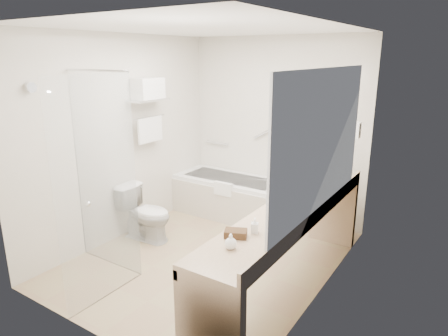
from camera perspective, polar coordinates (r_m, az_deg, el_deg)
The scene contains 25 objects.
floor at distance 4.71m, azimuth -2.05°, elevation -12.63°, with size 3.20×3.20×0.00m, color #9F8A62.
ceiling at distance 4.15m, azimuth -2.40°, elevation 19.34°, with size 2.60×3.20×0.10m, color white.
wall_back at distance 5.61m, azimuth 7.32°, elevation 5.50°, with size 2.60×0.10×2.50m, color beige.
wall_front at distance 3.15m, azimuth -19.33°, elevation -3.54°, with size 2.60×0.10×2.50m, color beige.
wall_left at distance 5.11m, azimuth -14.23°, elevation 4.11°, with size 0.10×3.20×2.50m, color beige.
wall_right at distance 3.69m, azimuth 14.52°, elevation -0.35°, with size 0.10×3.20×2.50m, color beige.
bathtub at distance 5.79m, azimuth 0.95°, elevation -4.03°, with size 1.60×0.73×0.59m.
grab_bar_short at distance 6.10m, azimuth -0.99°, elevation 3.59°, with size 0.03×0.03×0.40m, color silver.
grab_bar_long at distance 5.60m, azimuth 6.67°, elevation 5.50°, with size 0.03×0.03×0.60m, color silver.
shower_enclosure at distance 4.07m, azimuth -17.12°, elevation -1.73°, with size 0.96×0.91×2.11m.
towel_shelf at distance 5.18m, azimuth -10.75°, elevation 10.13°, with size 0.24×0.55×0.81m.
vanity_counter at distance 3.86m, azimuth 9.23°, elevation -8.98°, with size 0.55×2.70×0.95m.
sink at distance 4.12m, azimuth 12.03°, elevation -4.77°, with size 0.40×0.52×0.14m, color silver.
faucet at distance 4.04m, azimuth 14.03°, elevation -3.67°, with size 0.03×0.03×0.14m, color silver.
mirror at distance 3.48m, azimuth 13.89°, elevation 3.84°, with size 0.02×2.00×1.20m, color #B3B7C0.
hairdryer_unit at distance 4.64m, azimuth 18.37°, elevation 5.16°, with size 0.08×0.10×0.18m, color white.
toilet at distance 5.11m, azimuth -11.08°, elevation -6.41°, with size 0.39×0.69×0.68m, color silver.
amenity_basket at distance 3.21m, azimuth 1.68°, elevation -9.33°, with size 0.18×0.12×0.06m, color #483019.
soap_bottle_a at distance 3.29m, azimuth 4.39°, elevation -8.76°, with size 0.06×0.13×0.06m, color white.
soap_bottle_b at distance 3.03m, azimuth 0.96°, elevation -10.65°, with size 0.09×0.12×0.09m, color white.
water_bottle_left at distance 4.37m, azimuth 12.34°, elevation -2.07°, with size 0.05×0.05×0.17m.
water_bottle_mid at distance 4.62m, azimuth 14.63°, elevation -1.07°, with size 0.06×0.06×0.20m.
water_bottle_right at distance 4.89m, azimuth 14.39°, elevation -0.23°, with size 0.06×0.06×0.18m.
drinking_glass_near at distance 4.66m, azimuth 13.12°, elevation -1.44°, with size 0.07×0.07×0.09m, color silver.
drinking_glass_far at distance 4.51m, azimuth 13.05°, elevation -1.96°, with size 0.08×0.08×0.10m, color silver.
Camera 1 is at (2.40, -3.37, 2.25)m, focal length 32.00 mm.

